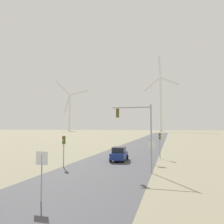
# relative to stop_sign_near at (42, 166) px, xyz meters

# --- Properties ---
(road_surface) EXTENTS (10.00, 240.00, 0.01)m
(road_surface) POSITION_rel_stop_sign_near_xyz_m (0.74, 40.07, -2.07)
(road_surface) COLOR #47474C
(road_surface) RESTS_ON ground
(stop_sign_near) EXTENTS (0.81, 0.07, 2.97)m
(stop_sign_near) POSITION_rel_stop_sign_near_xyz_m (0.00, 0.00, 0.00)
(stop_sign_near) COLOR #93999E
(stop_sign_near) RESTS_ON ground
(stop_sign_far) EXTENTS (0.81, 0.07, 2.68)m
(stop_sign_far) POSITION_rel_stop_sign_near_xyz_m (5.27, 15.11, -0.20)
(stop_sign_far) COLOR #93999E
(stop_sign_far) RESTS_ON ground
(traffic_light_post_near_left) EXTENTS (0.28, 0.34, 3.44)m
(traffic_light_post_near_left) POSITION_rel_stop_sign_near_xyz_m (-4.01, 10.50, 0.45)
(traffic_light_post_near_left) COLOR #93999E
(traffic_light_post_near_left) RESTS_ON ground
(traffic_light_post_near_right) EXTENTS (0.28, 0.34, 3.60)m
(traffic_light_post_near_right) POSITION_rel_stop_sign_near_xyz_m (6.04, 19.91, 0.57)
(traffic_light_post_near_right) COLOR #93999E
(traffic_light_post_near_right) RESTS_ON ground
(traffic_light_mast_overhead) EXTENTS (4.03, 0.35, 6.66)m
(traffic_light_mast_overhead) POSITION_rel_stop_sign_near_xyz_m (4.40, 9.85, 2.58)
(traffic_light_mast_overhead) COLOR #93999E
(traffic_light_mast_overhead) RESTS_ON ground
(car_approaching) EXTENTS (2.06, 4.21, 1.83)m
(car_approaching) POSITION_rel_stop_sign_near_xyz_m (0.93, 16.49, -1.16)
(car_approaching) COLOR navy
(car_approaching) RESTS_ON ground
(wind_turbine_far_left) EXTENTS (35.35, 10.42, 55.83)m
(wind_turbine_far_left) POSITION_rel_stop_sign_near_xyz_m (-99.70, 207.43, 23.32)
(wind_turbine_far_left) COLOR silver
(wind_turbine_far_left) RESTS_ON ground
(wind_turbine_left) EXTENTS (32.91, 15.59, 70.85)m
(wind_turbine_left) POSITION_rel_stop_sign_near_xyz_m (-0.81, 193.14, 28.84)
(wind_turbine_left) COLOR silver
(wind_turbine_left) RESTS_ON ground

